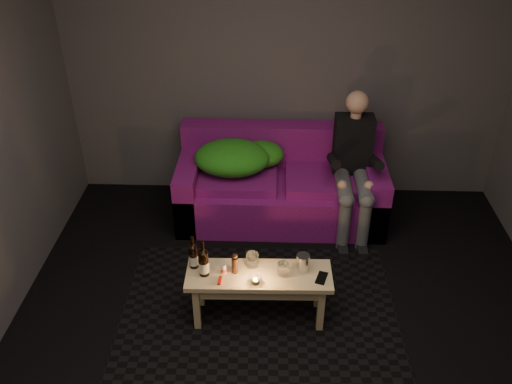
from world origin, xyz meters
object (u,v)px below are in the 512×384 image
(sofa, at_px, (281,187))
(person, at_px, (354,163))
(beer_bottle_a, at_px, (193,256))
(coffee_table, at_px, (259,282))
(steel_cup, at_px, (303,263))
(beer_bottle_b, at_px, (204,262))

(sofa, relative_size, person, 1.50)
(beer_bottle_a, bearing_deg, coffee_table, -7.39)
(coffee_table, height_order, steel_cup, steel_cup)
(sofa, xyz_separation_m, beer_bottle_a, (-0.62, -1.29, 0.23))
(person, height_order, steel_cup, person)
(sofa, relative_size, beer_bottle_b, 6.37)
(person, xyz_separation_m, beer_bottle_a, (-1.23, -1.14, -0.12))
(person, bearing_deg, beer_bottle_b, -133.48)
(person, distance_m, beer_bottle_a, 1.68)
(sofa, bearing_deg, beer_bottle_b, -111.46)
(coffee_table, distance_m, beer_bottle_a, 0.50)
(person, height_order, beer_bottle_b, person)
(sofa, distance_m, person, 0.72)
(beer_bottle_b, relative_size, steel_cup, 2.26)
(beer_bottle_a, distance_m, steel_cup, 0.77)
(sofa, height_order, beer_bottle_a, sofa)
(person, bearing_deg, coffee_table, -122.86)
(coffee_table, bearing_deg, beer_bottle_b, -177.09)
(coffee_table, distance_m, steel_cup, 0.34)
(coffee_table, relative_size, beer_bottle_b, 3.56)
(sofa, xyz_separation_m, person, (0.62, -0.15, 0.35))
(sofa, bearing_deg, beer_bottle_a, -115.67)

